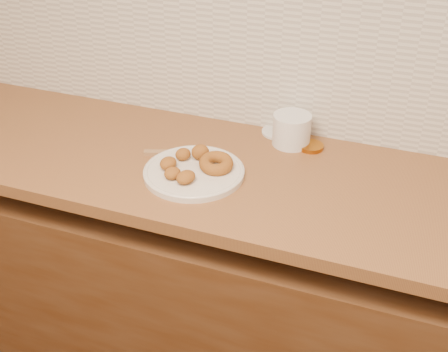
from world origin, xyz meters
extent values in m
cube|color=brown|center=(0.00, 1.69, 0.39)|extent=(3.60, 0.60, 0.77)
cube|color=brown|center=(-0.65, 1.69, 0.88)|extent=(2.30, 0.62, 0.04)
cube|color=silver|center=(0.00, 1.99, 1.20)|extent=(3.60, 0.02, 0.60)
cylinder|color=silver|center=(-0.37, 1.62, 0.91)|extent=(0.29, 0.29, 0.02)
torus|color=#9D5F1A|center=(-0.31, 1.65, 0.93)|extent=(0.14, 0.14, 0.05)
ellipsoid|color=#9D5F1A|center=(-0.42, 1.66, 0.93)|extent=(0.06, 0.06, 0.04)
ellipsoid|color=#9D5F1A|center=(-0.44, 1.60, 0.93)|extent=(0.05, 0.06, 0.03)
ellipsoid|color=#9D5F1A|center=(-0.41, 1.56, 0.93)|extent=(0.06, 0.06, 0.03)
ellipsoid|color=#9D5F1A|center=(-0.37, 1.55, 0.93)|extent=(0.06, 0.07, 0.03)
ellipsoid|color=#9D5F1A|center=(-0.38, 1.68, 0.94)|extent=(0.07, 0.06, 0.05)
cylinder|color=white|center=(-0.16, 1.90, 0.95)|extent=(0.13, 0.13, 0.10)
cylinder|color=silver|center=(-0.21, 1.95, 0.90)|extent=(0.14, 0.14, 0.01)
cylinder|color=#A25E15|center=(-0.09, 1.89, 0.91)|extent=(0.08, 0.08, 0.01)
cube|color=olive|center=(-0.48, 1.70, 0.91)|extent=(0.17, 0.07, 0.01)
camera|label=1|loc=(0.19, 0.36, 1.76)|focal=45.00mm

